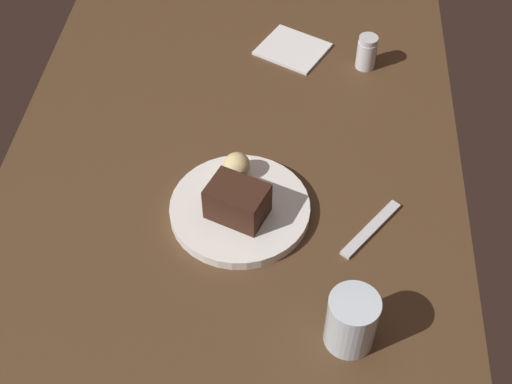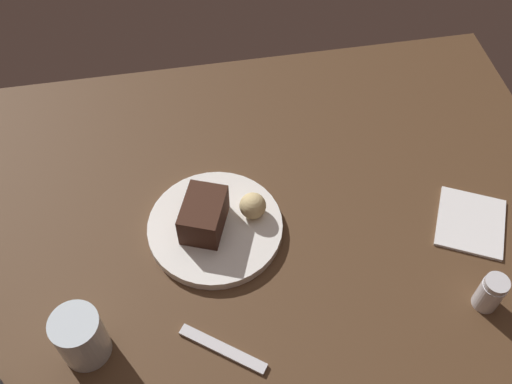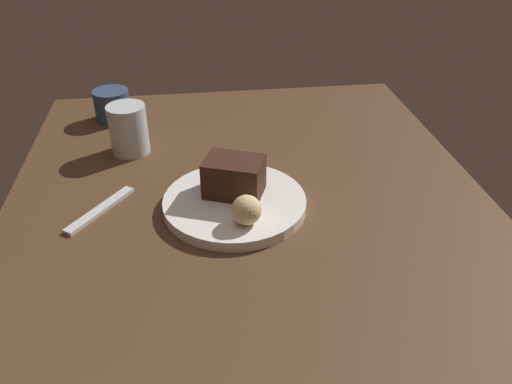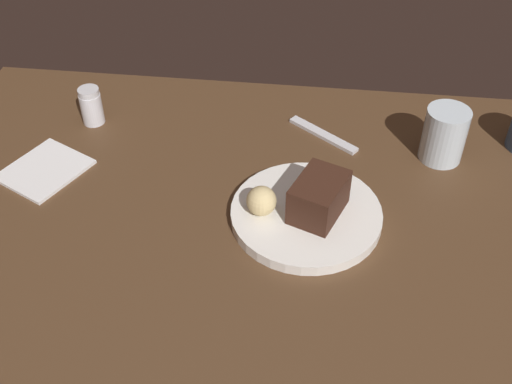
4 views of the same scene
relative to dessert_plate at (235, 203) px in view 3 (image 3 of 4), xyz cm
name	(u,v)px [view 3 (image 3 of 4)]	position (x,y,z in cm)	size (l,w,h in cm)	color
dining_table	(257,241)	(7.73, 2.74, -2.43)	(120.00, 84.00, 3.00)	#4C331E
dessert_plate	(235,203)	(0.00, 0.00, 0.00)	(24.12, 24.12, 1.87)	white
chocolate_cake_slice	(234,177)	(-1.76, 0.17, 4.13)	(9.57, 6.83, 6.40)	#381E14
bread_roll	(246,210)	(7.05, 1.21, 3.32)	(4.77, 4.77, 4.77)	#DBC184
water_glass	(129,129)	(-22.70, -18.72, 4.01)	(7.54, 7.54, 9.89)	silver
coffee_cup	(112,105)	(-38.95, -23.71, 2.50)	(7.86, 7.86, 6.86)	#334766
dessert_spoon	(100,210)	(-1.83, -22.45, -0.58)	(15.00, 1.80, 0.70)	silver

